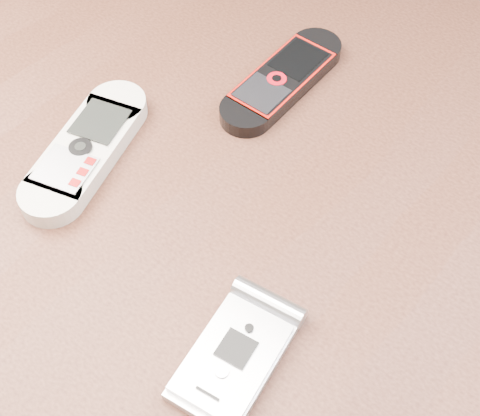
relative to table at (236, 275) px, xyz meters
The scene contains 4 objects.
table is the anchor object (origin of this frame).
nokia_white 0.19m from the table, 165.95° to the right, with size 0.06×0.17×0.02m, color silver.
nokia_black_red 0.20m from the table, 112.67° to the left, with size 0.05×0.17×0.02m, color black.
motorola_razr 0.18m from the table, 51.05° to the right, with size 0.06×0.11×0.02m, color silver.
Camera 1 is at (0.21, -0.25, 1.21)m, focal length 50.00 mm.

